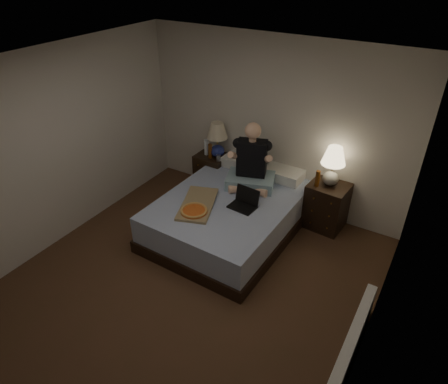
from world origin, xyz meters
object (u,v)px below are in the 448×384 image
Objects in this scene: lamp_left at (217,140)px; laptop at (242,200)px; water_bottle at (206,147)px; beer_bottle_left at (210,151)px; bed at (230,214)px; pizza_box at (194,211)px; nightstand_right at (326,206)px; beer_bottle_right at (318,179)px; nightstand_left at (213,172)px; lamp_right at (333,166)px; radiator at (348,354)px; soda_can at (218,158)px; person at (251,156)px.

laptop is (0.96, -0.93, -0.25)m from lamp_left.
water_bottle reaches higher than beer_bottle_left.
pizza_box reaches higher than bed.
laptop is at bearing -128.24° from nightstand_right.
beer_bottle_right is (1.66, -0.13, -0.12)m from lamp_left.
nightstand_left is 1.52m from pizza_box.
lamp_right is 0.35× the size of radiator.
pizza_box is 0.47× the size of radiator.
nightstand_right reaches higher than nightstand_left.
lamp_right is 2.43× the size of beer_bottle_left.
lamp_left is 1.49m from pizza_box.
soda_can is 0.82m from person.
water_bottle is at bearing 97.40° from pizza_box.
radiator is at bearing -60.06° from person.
nightstand_left is at bearing 17.74° from water_bottle.
lamp_left is at bearing 8.84° from water_bottle.
beer_bottle_left is 0.68× the size of laptop.
radiator is at bearing -35.77° from nightstand_left.
nightstand_right reaches higher than bed.
beer_bottle_left is (-1.88, -0.08, 0.40)m from nightstand_right.
beer_bottle_right reaches higher than bed.
lamp_right is at bearing 2.89° from beer_bottle_left.
lamp_right is (1.80, 0.00, 0.05)m from lamp_left.
radiator is at bearing -35.48° from beer_bottle_left.
pizza_box is (0.58, -1.27, -0.16)m from beer_bottle_left.
bed is at bearing -120.15° from person.
nightstand_right is 1.92m from beer_bottle_left.
radiator is (2.66, -1.98, -0.47)m from soda_can.
radiator is (2.84, -2.10, -0.11)m from nightstand_left.
nightstand_right is 0.49m from beer_bottle_right.
beer_bottle_left reaches higher than bed.
water_bottle reaches higher than radiator.
beer_bottle_right is (0.95, 0.68, 0.52)m from bed.
nightstand_right is at bearing 0.36° from water_bottle.
water_bottle is at bearing 146.52° from laptop.
water_bottle is 1.52m from pizza_box.
person is at bearing 138.79° from radiator.
nightstand_left is 3.54m from radiator.
lamp_left is 0.24m from water_bottle.
lamp_right is 1.08m from person.
nightstand_left is at bearing -176.00° from nightstand_right.
lamp_right is at bearing 52.73° from laptop.
water_bottle is (-1.99, -0.01, 0.41)m from nightstand_right.
nightstand_left is 0.67× the size of person.
person is at bearing 53.79° from pizza_box.
lamp_left is at bearing 52.33° from beer_bottle_left.
lamp_right is 0.74× the size of pizza_box.
lamp_left is (0.09, 0.00, 0.59)m from nightstand_left.
radiator is (2.93, -2.08, -0.55)m from water_bottle.
nightstand_right is (1.90, -0.02, 0.02)m from nightstand_left.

